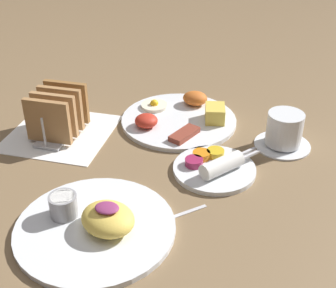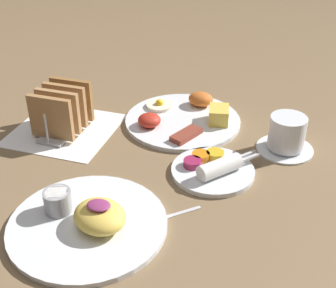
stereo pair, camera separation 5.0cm
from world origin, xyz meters
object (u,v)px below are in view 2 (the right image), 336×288
coffee_cup (287,135)px  toast_rack (62,110)px  plate_foreground (88,220)px  plate_breakfast (184,118)px  plate_condiments (213,168)px

coffee_cup → toast_rack: bearing=-171.9°
plate_foreground → toast_rack: toast_rack is taller
plate_breakfast → toast_rack: bearing=-154.1°
plate_breakfast → plate_foreground: bearing=-97.5°
plate_breakfast → plate_foreground: (-0.05, -0.40, 0.00)m
plate_foreground → coffee_cup: coffee_cup is taller
plate_condiments → plate_breakfast: bearing=121.6°
plate_breakfast → coffee_cup: coffee_cup is taller
plate_breakfast → plate_condiments: plate_breakfast is taller
plate_breakfast → plate_condiments: size_ratio=1.62×
coffee_cup → plate_foreground: bearing=-129.8°
toast_rack → coffee_cup: bearing=8.1°
plate_condiments → plate_foreground: (-0.16, -0.22, 0.00)m
plate_breakfast → plate_condiments: bearing=-58.4°
plate_foreground → toast_rack: bearing=125.2°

